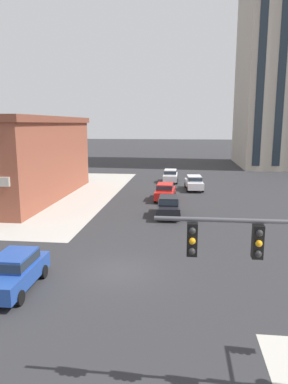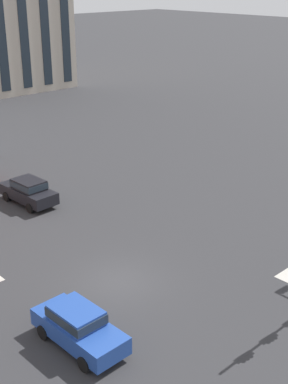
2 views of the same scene
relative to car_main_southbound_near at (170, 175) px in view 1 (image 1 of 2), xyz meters
The scene contains 6 objects.
ground_plane 28.94m from the car_main_southbound_near, 92.92° to the right, with size 320.00×320.00×0.00m, color #2D2D30.
car_main_southbound_near is the anchor object (origin of this frame).
car_cross_eastbound 31.94m from the car_main_southbound_near, 100.43° to the right, with size 1.95×4.43×1.68m.
car_cross_westbound 11.08m from the car_main_southbound_near, 90.33° to the right, with size 2.00×4.45×1.68m.
car_parked_curb 5.96m from the car_main_southbound_near, 60.73° to the right, with size 2.17×4.54×1.68m.
car_main_mid 17.43m from the car_main_southbound_near, 88.08° to the right, with size 2.04×4.48×1.68m.
Camera 1 is at (3.32, -17.15, 7.49)m, focal length 33.57 mm.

